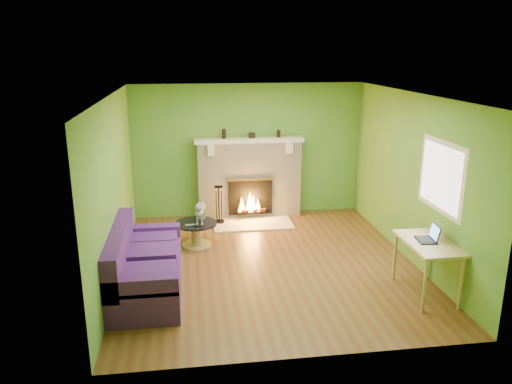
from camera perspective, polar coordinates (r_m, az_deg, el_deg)
The scene contains 22 objects.
floor at distance 7.89m, azimuth 1.40°, elevation -8.14°, with size 5.00×5.00×0.00m, color brown.
ceiling at distance 7.22m, azimuth 1.54°, elevation 11.03°, with size 5.00×5.00×0.00m, color white.
wall_back at distance 9.86m, azimuth -0.92°, elevation 4.77°, with size 5.00×5.00×0.00m, color #468B2D.
wall_front at distance 5.12m, azimuth 6.06°, elevation -6.22°, with size 5.00×5.00×0.00m, color #468B2D.
wall_left at distance 7.43m, azimuth -15.93°, elevation 0.35°, with size 5.00×5.00×0.00m, color #468B2D.
wall_right at distance 8.12m, azimuth 17.34°, elevation 1.55°, with size 5.00×5.00×0.00m, color #468B2D.
window_frame at distance 7.28m, azimuth 20.39°, elevation 1.67°, with size 1.20×1.20×0.00m, color silver.
window_pane at distance 7.27m, azimuth 20.33°, elevation 1.66°, with size 1.06×1.06×0.00m, color white.
fireplace at distance 9.80m, azimuth -0.77°, elevation 1.53°, with size 2.10×0.46×1.58m.
hearth at distance 9.53m, azimuth -0.36°, elevation -3.65°, with size 1.50×0.75×0.03m, color beige.
mantel at distance 9.61m, azimuth -0.78°, elevation 5.94°, with size 2.10×0.28×0.08m, color silver.
sofa at distance 7.09m, azimuth -12.84°, elevation -8.37°, with size 0.91×2.01×0.90m.
coffee_table at distance 8.54m, azimuth -6.83°, elevation -4.60°, with size 0.72×0.72×0.41m.
desk at distance 7.07m, azimuth 19.10°, elevation -6.12°, with size 0.60×1.03×0.76m.
cat at distance 8.46m, azimuth -6.38°, elevation -2.12°, with size 0.23×0.63×0.39m, color #5E5E62, non-canonical shape.
remote_silver at distance 8.36m, azimuth -7.53°, elevation -3.75°, with size 0.17×0.04×0.02m, color gray.
remote_black at distance 8.31m, azimuth -6.70°, elevation -3.86°, with size 0.16×0.04×0.02m, color black.
laptop at distance 7.04m, azimuth 18.92°, elevation -4.44°, with size 0.26×0.30×0.22m, color black, non-canonical shape.
fire_tools at distance 9.49m, azimuth -4.26°, elevation -1.35°, with size 0.20×0.20×0.73m, color black, non-canonical shape.
mantel_vase_left at distance 9.57m, azimuth -3.69°, elevation 6.65°, with size 0.08×0.08×0.18m, color black.
mantel_vase_right at distance 9.71m, azimuth 2.60°, elevation 6.69°, with size 0.07×0.07×0.14m, color black.
mantel_box at distance 9.63m, azimuth -0.48°, elevation 6.50°, with size 0.12×0.08×0.10m, color black.
Camera 1 is at (-1.19, -7.09, 3.24)m, focal length 35.00 mm.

